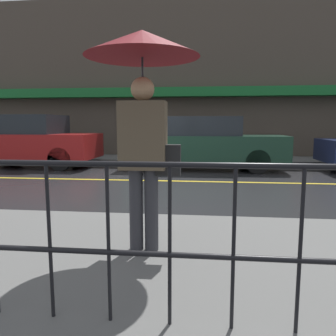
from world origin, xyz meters
name	(u,v)px	position (x,y,z in m)	size (l,w,h in m)	color
ground_plane	(148,181)	(0.00, 0.00, 0.00)	(80.00, 80.00, 0.00)	#262628
sidewalk_near	(68,255)	(0.00, -4.78, 0.06)	(28.00, 2.77, 0.13)	#60605E
sidewalk_far	(167,159)	(0.00, 4.38, 0.06)	(28.00, 1.96, 0.13)	#60605E
lane_marking	(148,180)	(0.00, 0.00, 0.00)	(25.20, 0.12, 0.01)	gold
building_storefront	(170,80)	(0.00, 5.49, 3.12)	(28.00, 0.85, 6.30)	#4C4238
pedestrian	(143,78)	(0.78, -4.71, 1.82)	(1.09, 1.09, 2.13)	#333338
car_red	(32,141)	(-4.16, 2.20, 0.84)	(4.09, 1.87, 1.67)	maroon
car_dark_green	(203,143)	(1.33, 2.20, 0.81)	(4.78, 1.78, 1.60)	#193828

